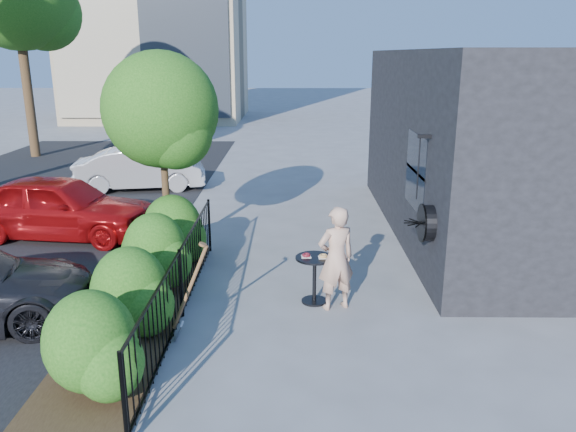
{
  "coord_description": "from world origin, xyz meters",
  "views": [
    {
      "loc": [
        0.21,
        -7.91,
        3.92
      ],
      "look_at": [
        0.12,
        1.46,
        1.2
      ],
      "focal_mm": 35.0,
      "sensor_mm": 36.0,
      "label": 1
    }
  ],
  "objects_px": {
    "car_silver": "(141,169)",
    "patio_tree": "(164,117)",
    "cafe_table": "(315,271)",
    "woman": "(336,258)",
    "shovel": "(188,297)",
    "car_red": "(59,207)"
  },
  "relations": [
    {
      "from": "car_silver",
      "to": "patio_tree",
      "type": "bearing_deg",
      "value": -169.33
    },
    {
      "from": "cafe_table",
      "to": "woman",
      "type": "xyz_separation_m",
      "value": [
        0.33,
        -0.21,
        0.3
      ]
    },
    {
      "from": "shovel",
      "to": "car_silver",
      "type": "xyz_separation_m",
      "value": [
        -3.07,
        9.18,
        -0.03
      ]
    },
    {
      "from": "patio_tree",
      "to": "woman",
      "type": "height_order",
      "value": "patio_tree"
    },
    {
      "from": "patio_tree",
      "to": "cafe_table",
      "type": "distance_m",
      "value": 4.2
    },
    {
      "from": "woman",
      "to": "shovel",
      "type": "bearing_deg",
      "value": 5.02
    },
    {
      "from": "patio_tree",
      "to": "car_silver",
      "type": "xyz_separation_m",
      "value": [
        -2.09,
        5.69,
        -2.14
      ]
    },
    {
      "from": "woman",
      "to": "car_silver",
      "type": "distance_m",
      "value": 9.66
    },
    {
      "from": "cafe_table",
      "to": "car_silver",
      "type": "height_order",
      "value": "car_silver"
    },
    {
      "from": "car_red",
      "to": "cafe_table",
      "type": "bearing_deg",
      "value": -114.43
    },
    {
      "from": "patio_tree",
      "to": "car_red",
      "type": "xyz_separation_m",
      "value": [
        -2.67,
        1.12,
        -2.07
      ]
    },
    {
      "from": "cafe_table",
      "to": "car_red",
      "type": "xyz_separation_m",
      "value": [
        -5.47,
        3.34,
        0.16
      ]
    },
    {
      "from": "patio_tree",
      "to": "car_red",
      "type": "height_order",
      "value": "patio_tree"
    },
    {
      "from": "cafe_table",
      "to": "car_red",
      "type": "relative_size",
      "value": 0.2
    },
    {
      "from": "car_silver",
      "to": "cafe_table",
      "type": "bearing_deg",
      "value": -157.8
    },
    {
      "from": "car_red",
      "to": "patio_tree",
      "type": "bearing_deg",
      "value": -105.77
    },
    {
      "from": "woman",
      "to": "car_red",
      "type": "xyz_separation_m",
      "value": [
        -5.8,
        3.55,
        -0.14
      ]
    },
    {
      "from": "cafe_table",
      "to": "shovel",
      "type": "relative_size",
      "value": 0.56
    },
    {
      "from": "cafe_table",
      "to": "woman",
      "type": "distance_m",
      "value": 0.49
    },
    {
      "from": "car_red",
      "to": "car_silver",
      "type": "height_order",
      "value": "car_red"
    },
    {
      "from": "cafe_table",
      "to": "car_silver",
      "type": "bearing_deg",
      "value": 121.71
    },
    {
      "from": "cafe_table",
      "to": "car_silver",
      "type": "relative_size",
      "value": 0.22
    }
  ]
}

